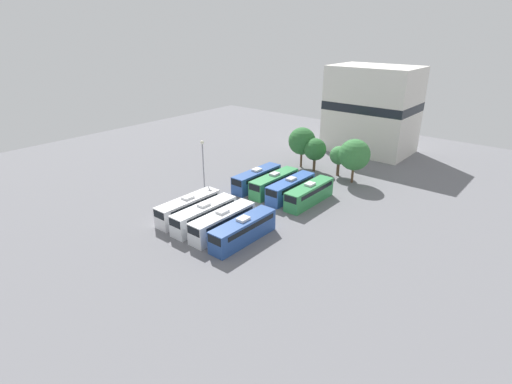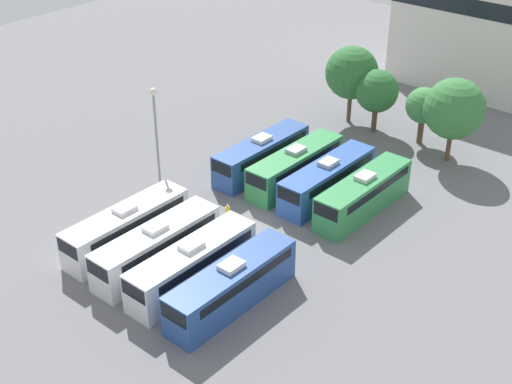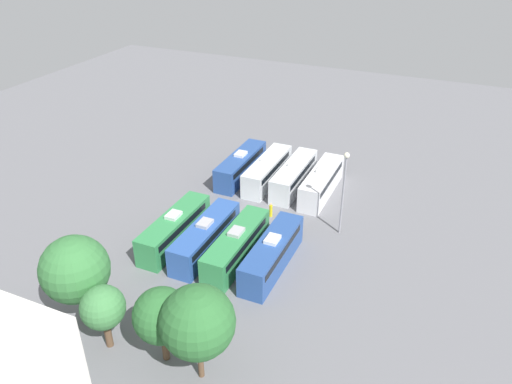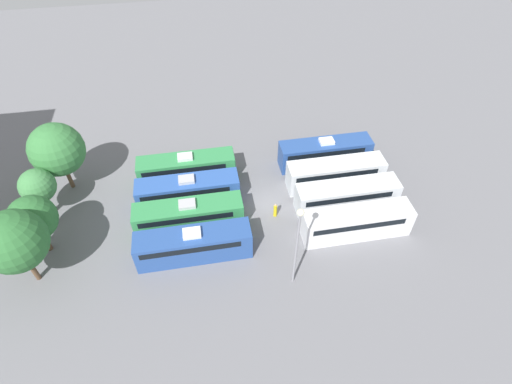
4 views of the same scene
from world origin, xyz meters
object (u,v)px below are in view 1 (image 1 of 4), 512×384
at_px(bus_1, 205,215).
at_px(tree_0, 302,141).
at_px(tree_1, 315,149).
at_px(bus_2, 223,222).
at_px(bus_3, 243,229).
at_px(bus_5, 274,183).
at_px(tree_2, 339,156).
at_px(bus_4, 257,178).
at_px(light_pole, 203,160).
at_px(bus_0, 189,207).
at_px(bus_7, 310,193).
at_px(bus_6, 291,188).
at_px(tree_3, 354,155).
at_px(worker_person, 240,203).
at_px(depot_building, 372,109).

height_order(bus_1, tree_0, tree_0).
bearing_deg(tree_1, bus_2, -82.36).
bearing_deg(bus_1, tree_1, 90.85).
relative_size(bus_3, bus_5, 1.00).
bearing_deg(tree_2, bus_4, -119.03).
height_order(bus_1, light_pole, light_pole).
distance_m(bus_0, tree_1, 29.59).
bearing_deg(tree_2, bus_3, -84.72).
xyz_separation_m(bus_2, bus_7, (3.63, 15.91, 0.00)).
bearing_deg(bus_4, bus_1, -77.27).
bearing_deg(bus_6, bus_3, -77.16).
bearing_deg(light_pole, bus_3, -26.04).
height_order(bus_3, bus_6, same).
xyz_separation_m(bus_1, bus_4, (-3.60, 15.92, 0.00)).
relative_size(bus_6, tree_0, 1.32).
xyz_separation_m(bus_3, tree_3, (1.01, 28.51, 3.51)).
height_order(worker_person, tree_2, tree_2).
height_order(tree_2, tree_3, tree_3).
xyz_separation_m(light_pole, tree_3, (16.09, 21.14, -1.03)).
bearing_deg(bus_5, depot_building, 87.38).
relative_size(bus_3, tree_1, 1.63).
distance_m(bus_0, tree_3, 30.95).
height_order(bus_2, bus_4, same).
bearing_deg(bus_7, bus_2, -102.84).
relative_size(tree_0, tree_3, 1.00).
distance_m(tree_0, tree_2, 8.21).
bearing_deg(bus_1, bus_0, 175.81).
bearing_deg(light_pole, worker_person, -0.46).
distance_m(worker_person, tree_1, 22.38).
bearing_deg(bus_6, tree_0, 117.52).
bearing_deg(tree_1, tree_2, 8.20).
height_order(bus_0, tree_1, tree_1).
relative_size(bus_3, tree_2, 1.87).
bearing_deg(tree_3, bus_5, -122.90).
xyz_separation_m(tree_1, tree_2, (4.80, 0.69, -0.44)).
bearing_deg(tree_3, light_pole, -127.29).
bearing_deg(bus_3, depot_building, 96.50).
height_order(bus_2, tree_2, tree_2).
relative_size(tree_2, tree_3, 0.71).
height_order(worker_person, tree_0, tree_0).
distance_m(bus_1, bus_2, 3.51).
distance_m(bus_5, bus_6, 3.47).
xyz_separation_m(bus_4, tree_3, (11.74, 12.75, 3.51)).
distance_m(bus_2, depot_building, 49.68).
height_order(worker_person, light_pole, light_pole).
bearing_deg(bus_2, bus_4, 114.18).
distance_m(bus_4, tree_2, 16.55).
bearing_deg(tree_3, bus_4, -132.65).
xyz_separation_m(bus_0, light_pole, (-4.32, 7.27, 4.54)).
height_order(worker_person, depot_building, depot_building).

